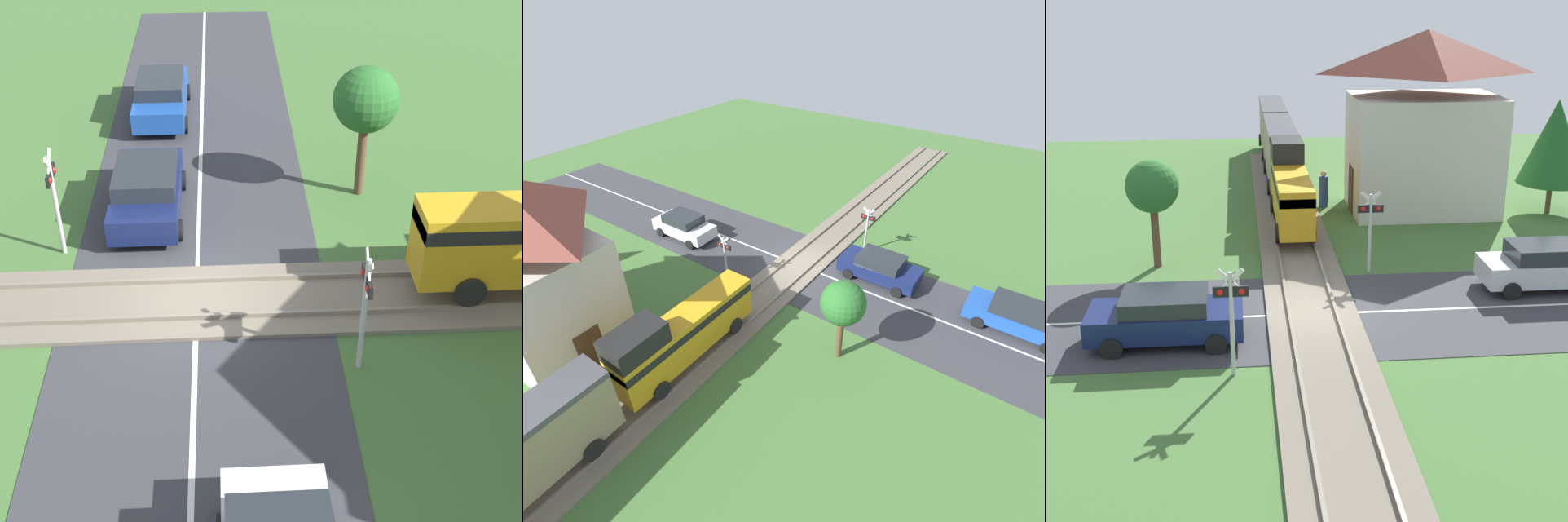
% 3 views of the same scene
% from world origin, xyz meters
% --- Properties ---
extents(ground_plane, '(60.00, 60.00, 0.00)m').
position_xyz_m(ground_plane, '(0.00, 0.00, 0.00)').
color(ground_plane, '#426B33').
extents(road_surface, '(48.00, 6.40, 0.02)m').
position_xyz_m(road_surface, '(0.00, 0.00, 0.01)').
color(road_surface, '#38383D').
rests_on(road_surface, ground_plane).
extents(track_bed, '(2.80, 48.00, 0.24)m').
position_xyz_m(track_bed, '(0.00, 0.00, 0.07)').
color(track_bed, '#756B5B').
rests_on(track_bed, ground_plane).
extents(car_near_crossing, '(4.32, 2.05, 1.48)m').
position_xyz_m(car_near_crossing, '(-4.28, -1.44, 0.79)').
color(car_near_crossing, '#141E4C').
rests_on(car_near_crossing, ground_plane).
extents(car_far_side, '(4.06, 1.95, 1.56)m').
position_xyz_m(car_far_side, '(7.86, 1.44, 0.82)').
color(car_far_side, silver).
rests_on(car_far_side, ground_plane).
extents(car_behind_queue, '(4.54, 1.96, 1.48)m').
position_xyz_m(car_behind_queue, '(-11.20, -1.44, 0.79)').
color(car_behind_queue, '#1E4CA8').
rests_on(car_behind_queue, ground_plane).
extents(crossing_signal_west_approach, '(0.90, 0.18, 2.95)m').
position_xyz_m(crossing_signal_west_approach, '(-2.40, -3.56, 1.90)').
color(crossing_signal_west_approach, '#B7B7B7').
rests_on(crossing_signal_west_approach, ground_plane).
extents(crossing_signal_east_approach, '(0.90, 0.18, 2.95)m').
position_xyz_m(crossing_signal_east_approach, '(2.40, 3.56, 1.90)').
color(crossing_signal_east_approach, '#B7B7B7').
rests_on(crossing_signal_east_approach, ground_plane).
extents(station_building, '(6.90, 4.83, 7.95)m').
position_xyz_m(station_building, '(6.12, 11.28, 3.89)').
color(station_building, beige).
rests_on(station_building, ground_plane).
extents(pedestrian_by_station, '(0.42, 0.42, 1.71)m').
position_xyz_m(pedestrian_by_station, '(1.77, 12.22, 0.78)').
color(pedestrian_by_station, '#2D4C8E').
rests_on(pedestrian_by_station, ground_plane).
extents(tree_roadside_hedge, '(1.88, 1.88, 3.93)m').
position_xyz_m(tree_roadside_hedge, '(-5.15, 4.80, 2.94)').
color(tree_roadside_hedge, brown).
rests_on(tree_roadside_hedge, ground_plane).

